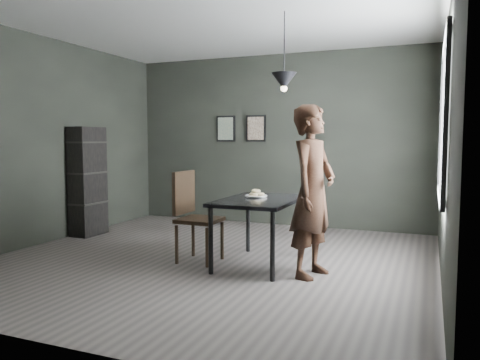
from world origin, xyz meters
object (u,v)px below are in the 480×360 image
at_px(wood_chair, 192,210).
at_px(pendant_lamp, 284,81).
at_px(cafe_table, 259,206).
at_px(shelf_unit, 88,181).
at_px(white_plate, 256,196).
at_px(woman, 313,191).

bearing_deg(wood_chair, pendant_lamp, 13.20).
relative_size(cafe_table, wood_chair, 1.15).
relative_size(wood_chair, pendant_lamp, 1.21).
height_order(cafe_table, shelf_unit, shelf_unit).
bearing_deg(wood_chair, shelf_unit, 161.54).
relative_size(white_plate, pendant_lamp, 0.27).
xyz_separation_m(white_plate, pendant_lamp, (0.34, -0.05, 1.29)).
height_order(woman, wood_chair, woman).
distance_m(cafe_table, pendant_lamp, 1.41).
xyz_separation_m(white_plate, shelf_unit, (-2.83, 0.48, 0.04)).
distance_m(cafe_table, woman, 0.72).
xyz_separation_m(cafe_table, white_plate, (-0.09, 0.15, 0.08)).
distance_m(white_plate, pendant_lamp, 1.34).
bearing_deg(shelf_unit, white_plate, -9.75).
bearing_deg(shelf_unit, wood_chair, -19.45).
distance_m(woman, pendant_lamp, 1.27).
bearing_deg(woman, cafe_table, 86.22).
xyz_separation_m(white_plate, woman, (0.75, -0.34, 0.13)).
relative_size(white_plate, woman, 0.13).
bearing_deg(pendant_lamp, white_plate, 172.04).
bearing_deg(white_plate, pendant_lamp, -7.96).
height_order(white_plate, wood_chair, wood_chair).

